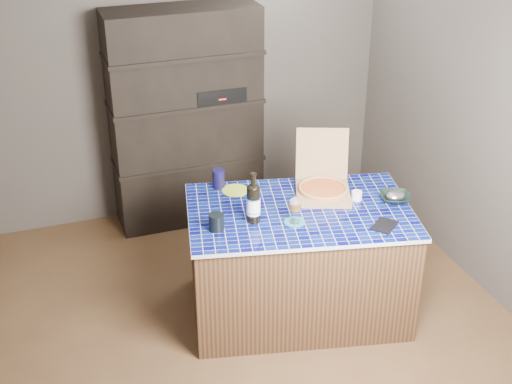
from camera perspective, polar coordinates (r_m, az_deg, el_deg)
name	(u,v)px	position (r m, az deg, el deg)	size (l,w,h in m)	color
room	(247,155)	(4.33, -0.75, 3.01)	(3.50, 3.50, 3.50)	brown
shelving_unit	(186,118)	(5.82, -5.59, 5.88)	(1.20, 0.41, 1.80)	black
kitchen_island	(298,261)	(4.86, 3.40, -5.54)	(1.62, 1.22, 0.80)	#4D361E
pizza_box	(323,187)	(4.83, 5.36, 0.41)	(0.49, 0.53, 0.39)	#95794D
mead_bottle	(253,203)	(4.45, -0.21, -0.85)	(0.09, 0.09, 0.34)	black
teal_trivet	(294,222)	(4.50, 3.09, -2.41)	(0.13, 0.13, 0.01)	#1A6F8A
wine_glass	(295,205)	(4.44, 3.13, -1.07)	(0.08, 0.08, 0.17)	white
tumbler	(216,222)	(4.40, -3.19, -2.42)	(0.10, 0.10, 0.11)	black
dvd_case	(385,225)	(4.52, 10.24, -2.65)	(0.12, 0.17, 0.01)	black
bowl	(395,198)	(4.83, 11.08, -0.44)	(0.20, 0.20, 0.05)	black
foil_contents	(395,196)	(4.82, 11.09, -0.28)	(0.13, 0.11, 0.06)	#B6B6C2
white_jar	(357,196)	(4.80, 8.06, -0.29)	(0.07, 0.07, 0.06)	white
navy_cup	(219,179)	(4.90, -3.01, 1.08)	(0.08, 0.08, 0.13)	black
green_trivet	(235,190)	(4.88, -1.68, 0.14)	(0.18, 0.18, 0.01)	#9EBB28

